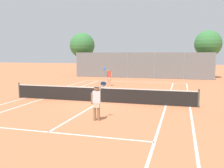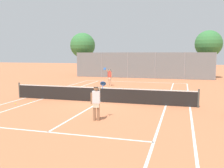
# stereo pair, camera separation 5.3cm
# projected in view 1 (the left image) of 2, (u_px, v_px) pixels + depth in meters

# --- Properties ---
(ground_plane) EXTENTS (120.00, 120.00, 0.00)m
(ground_plane) POSITION_uv_depth(u_px,v_px,m) (100.00, 102.00, 15.91)
(ground_plane) COLOR #C67047
(court_line_markings) EXTENTS (11.10, 23.90, 0.01)m
(court_line_markings) POSITION_uv_depth(u_px,v_px,m) (100.00, 102.00, 15.91)
(court_line_markings) COLOR silver
(court_line_markings) RESTS_ON ground
(tennis_net) EXTENTS (12.00, 0.10, 1.07)m
(tennis_net) POSITION_uv_depth(u_px,v_px,m) (100.00, 94.00, 15.85)
(tennis_net) COLOR #474C47
(tennis_net) RESTS_ON ground
(player_near_side) EXTENTS (0.57, 0.82, 1.77)m
(player_near_side) POSITION_uv_depth(u_px,v_px,m) (97.00, 101.00, 11.41)
(player_near_side) COLOR #936B4C
(player_near_side) RESTS_ON ground
(player_far_left) EXTENTS (0.74, 0.72, 1.77)m
(player_far_left) POSITION_uv_depth(u_px,v_px,m) (109.00, 76.00, 23.97)
(player_far_left) COLOR #D8A884
(player_far_left) RESTS_ON ground
(loose_tennis_ball_1) EXTENTS (0.07, 0.07, 0.07)m
(loose_tennis_ball_1) POSITION_uv_depth(u_px,v_px,m) (31.00, 102.00, 15.92)
(loose_tennis_ball_1) COLOR #D1DB33
(loose_tennis_ball_1) RESTS_ON ground
(loose_tennis_ball_2) EXTENTS (0.07, 0.07, 0.07)m
(loose_tennis_ball_2) POSITION_uv_depth(u_px,v_px,m) (15.00, 104.00, 15.18)
(loose_tennis_ball_2) COLOR #D1DB33
(loose_tennis_ball_2) RESTS_ON ground
(back_fence) EXTENTS (17.51, 0.08, 3.25)m
(back_fence) POSITION_uv_depth(u_px,v_px,m) (141.00, 65.00, 31.28)
(back_fence) COLOR gray
(back_fence) RESTS_ON ground
(tree_behind_left) EXTENTS (3.49, 3.49, 5.99)m
(tree_behind_left) POSITION_uv_depth(u_px,v_px,m) (83.00, 46.00, 35.13)
(tree_behind_left) COLOR brown
(tree_behind_left) RESTS_ON ground
(tree_behind_right) EXTENTS (3.37, 3.37, 5.99)m
(tree_behind_right) POSITION_uv_depth(u_px,v_px,m) (207.00, 45.00, 31.32)
(tree_behind_right) COLOR brown
(tree_behind_right) RESTS_ON ground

